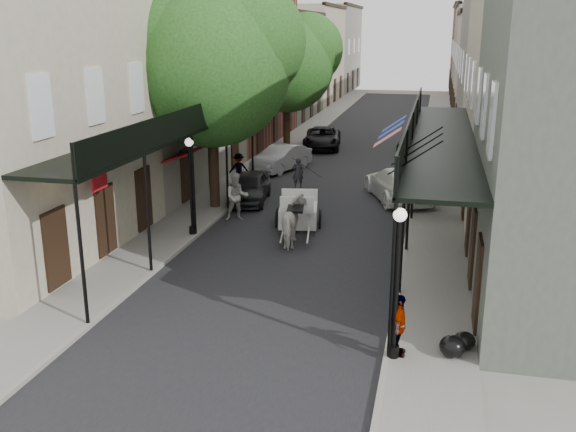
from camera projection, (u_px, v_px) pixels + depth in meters
The scene contains 24 objects.
ground at pixel (252, 311), 18.21m from camera, with size 140.00×140.00×0.00m, color gray.
road at pixel (349, 168), 36.91m from camera, with size 8.00×90.00×0.01m, color black.
sidewalk_left at pixel (265, 163), 37.98m from camera, with size 2.20×90.00×0.12m, color gray.
sidewalk_right at pixel (437, 171), 35.81m from camera, with size 2.20×90.00×0.12m, color gray.
building_row_left at pixel (252, 64), 46.65m from camera, with size 5.00×80.00×10.50m, color #BCAF96.
building_row_right at pixel (499, 67), 42.93m from camera, with size 5.00×80.00×10.50m, color gray.
gallery_left at pixel (181, 127), 24.63m from camera, with size 2.20×18.05×4.88m.
gallery_right at pixel (436, 137), 22.56m from camera, with size 2.20×18.05×4.88m.
tree_near at pixel (221, 59), 26.81m from camera, with size 7.31×6.80×9.63m.
tree_far at pixel (293, 60), 40.10m from camera, with size 6.45×6.00×8.61m.
lamppost_right_near at pixel (397, 282), 14.87m from camera, with size 0.32×0.32×3.71m.
lamppost_left at pixel (191, 185), 24.13m from camera, with size 0.32×0.32×3.71m.
lamppost_right_far at pixel (422, 141), 33.58m from camera, with size 0.32×0.32×3.71m.
horse at pixel (295, 222), 23.59m from camera, with size 0.95×2.08×1.76m, color silver.
carriage at pixel (299, 196), 26.14m from camera, with size 2.04×2.79×2.94m.
pedestrian_walking at pixel (237, 197), 26.55m from camera, with size 0.98×0.76×2.02m, color #A6A59C.
pedestrian_sidewalk_left at pixel (239, 168), 32.52m from camera, with size 1.00×0.57×1.55m, color gray.
pedestrian_sidewalk_right at pixel (399, 325), 15.30m from camera, with size 0.90×0.38×1.54m, color gray.
car_left_near at pixel (250, 187), 29.53m from camera, with size 1.63×4.05×1.38m, color black.
car_left_mid at pixel (281, 158), 36.02m from camera, with size 1.51×4.34×1.43m, color #939297.
car_left_far at pixel (322, 138), 42.78m from camera, with size 2.32×5.04×1.40m, color black.
car_right_near at pixel (398, 184), 29.73m from camera, with size 2.19×5.39×1.56m, color white.
car_right_far at pixel (414, 143), 41.31m from camera, with size 1.52×3.77×1.28m, color black.
trash_bags at pixel (457, 344), 15.50m from camera, with size 0.88×1.03×0.53m.
Camera 1 is at (4.76, -16.06, 7.69)m, focal length 40.00 mm.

